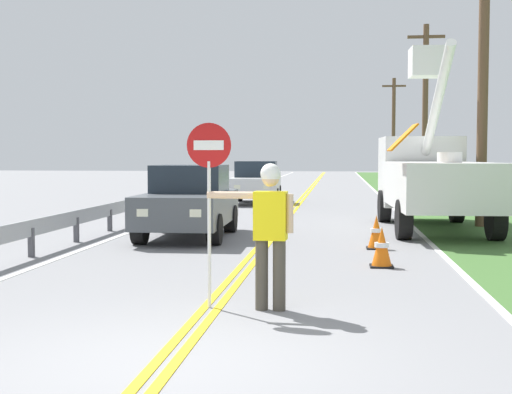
{
  "coord_description": "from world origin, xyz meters",
  "views": [
    {
      "loc": [
        1.57,
        -6.16,
        1.92
      ],
      "look_at": [
        0.16,
        5.83,
        1.2
      ],
      "focal_mm": 48.73,
      "sensor_mm": 36.0,
      "label": 1
    }
  ],
  "objects": [
    {
      "name": "centerline_yellow_left",
      "position": [
        -0.09,
        20.0,
        0.01
      ],
      "size": [
        0.11,
        110.0,
        0.01
      ],
      "primitive_type": "cube",
      "color": "yellow",
      "rests_on": "ground"
    },
    {
      "name": "traffic_cone_lead",
      "position": [
        2.33,
        5.89,
        0.34
      ],
      "size": [
        0.4,
        0.4,
        0.7
      ],
      "color": "orange",
      "rests_on": "ground"
    },
    {
      "name": "edge_line_right",
      "position": [
        3.6,
        20.0,
        0.01
      ],
      "size": [
        0.12,
        110.0,
        0.01
      ],
      "primitive_type": "cube",
      "color": "silver",
      "rests_on": "ground"
    },
    {
      "name": "utility_pole_far",
      "position": [
        5.83,
        48.55,
        4.13
      ],
      "size": [
        1.8,
        0.28,
        7.89
      ],
      "color": "brown",
      "rests_on": "ground"
    },
    {
      "name": "edge_line_left",
      "position": [
        -3.6,
        20.0,
        0.01
      ],
      "size": [
        0.12,
        110.0,
        0.01
      ],
      "primitive_type": "cube",
      "color": "silver",
      "rests_on": "ground"
    },
    {
      "name": "ground_plane",
      "position": [
        0.0,
        0.0,
        0.0
      ],
      "size": [
        160.0,
        160.0,
        0.0
      ],
      "primitive_type": "plane",
      "color": "gray"
    },
    {
      "name": "flagger_worker",
      "position": [
        0.74,
        2.33,
        1.05
      ],
      "size": [
        1.09,
        0.26,
        1.83
      ],
      "color": "#474238",
      "rests_on": "ground"
    },
    {
      "name": "utility_bucket_truck",
      "position": [
        4.01,
        12.54,
        1.39
      ],
      "size": [
        2.67,
        6.88,
        4.89
      ],
      "color": "silver",
      "rests_on": "ground"
    },
    {
      "name": "guardrail_left_shoulder",
      "position": [
        -4.2,
        14.33,
        0.52
      ],
      "size": [
        0.1,
        32.0,
        0.71
      ],
      "color": "#9EA0A3",
      "rests_on": "ground"
    },
    {
      "name": "centerline_yellow_right",
      "position": [
        0.09,
        20.0,
        0.01
      ],
      "size": [
        0.11,
        110.0,
        0.01
      ],
      "primitive_type": "cube",
      "color": "yellow",
      "rests_on": "ground"
    },
    {
      "name": "oncoming_sedan_second",
      "position": [
        -1.71,
        21.64,
        0.83
      ],
      "size": [
        2.06,
        4.18,
        1.7
      ],
      "color": "silver",
      "rests_on": "ground"
    },
    {
      "name": "utility_pole_mid",
      "position": [
        5.81,
        28.82,
        4.34
      ],
      "size": [
        1.8,
        0.28,
        8.32
      ],
      "color": "brown",
      "rests_on": "ground"
    },
    {
      "name": "utility_pole_near",
      "position": [
        5.43,
        13.21,
        4.43
      ],
      "size": [
        1.8,
        0.28,
        8.48
      ],
      "color": "brown",
      "rests_on": "ground"
    },
    {
      "name": "stop_sign_paddle",
      "position": [
        -0.03,
        2.38,
        1.71
      ],
      "size": [
        0.56,
        0.04,
        2.33
      ],
      "color": "silver",
      "rests_on": "ground"
    },
    {
      "name": "traffic_cone_mid",
      "position": [
        2.37,
        8.25,
        0.34
      ],
      "size": [
        0.4,
        0.4,
        0.7
      ],
      "color": "orange",
      "rests_on": "ground"
    },
    {
      "name": "oncoming_sedan_nearest",
      "position": [
        -1.89,
        9.77,
        0.83
      ],
      "size": [
        1.98,
        4.14,
        1.7
      ],
      "color": "#4C5156",
      "rests_on": "ground"
    }
  ]
}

